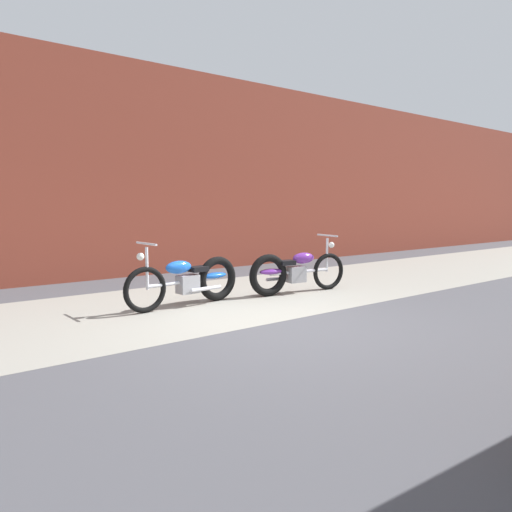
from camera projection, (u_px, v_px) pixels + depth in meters
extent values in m
plane|color=#47474C|center=(276.00, 323.00, 6.08)|extent=(80.00, 80.00, 0.00)
cube|color=gray|center=(209.00, 301.00, 7.48)|extent=(36.00, 3.50, 0.01)
cube|color=brown|center=(127.00, 170.00, 9.98)|extent=(36.00, 0.50, 4.64)
torus|color=black|center=(145.00, 290.00, 6.60)|extent=(0.68, 0.14, 0.68)
torus|color=black|center=(217.00, 279.00, 7.45)|extent=(0.74, 0.19, 0.73)
cylinder|color=silver|center=(183.00, 282.00, 7.02)|extent=(1.24, 0.16, 0.06)
cube|color=#99999E|center=(188.00, 284.00, 7.08)|extent=(0.34, 0.25, 0.28)
ellipsoid|color=blue|center=(179.00, 267.00, 6.94)|extent=(0.45, 0.23, 0.20)
ellipsoid|color=blue|center=(215.00, 275.00, 7.41)|extent=(0.45, 0.22, 0.10)
cube|color=black|center=(198.00, 269.00, 7.19)|extent=(0.30, 0.22, 0.08)
cylinder|color=silver|center=(147.00, 268.00, 6.59)|extent=(0.05, 0.05, 0.62)
cylinder|color=silver|center=(146.00, 244.00, 6.55)|extent=(0.08, 0.58, 0.03)
sphere|color=white|center=(140.00, 257.00, 6.51)|extent=(0.11, 0.11, 0.11)
cylinder|color=silver|center=(206.00, 289.00, 7.13)|extent=(0.55, 0.11, 0.06)
torus|color=black|center=(328.00, 271.00, 8.45)|extent=(0.68, 0.16, 0.68)
torus|color=black|center=(268.00, 275.00, 7.81)|extent=(0.74, 0.22, 0.73)
cylinder|color=silver|center=(300.00, 272.00, 8.13)|extent=(1.23, 0.21, 0.06)
cube|color=#99999E|center=(296.00, 274.00, 8.09)|extent=(0.34, 0.26, 0.28)
ellipsoid|color=#6B2D93|center=(303.00, 258.00, 8.14)|extent=(0.46, 0.24, 0.20)
ellipsoid|color=#6B2D93|center=(271.00, 272.00, 7.83)|extent=(0.46, 0.23, 0.10)
cube|color=black|center=(286.00, 263.00, 7.97)|extent=(0.30, 0.23, 0.08)
cylinder|color=silver|center=(327.00, 255.00, 8.40)|extent=(0.05, 0.05, 0.62)
cylinder|color=silver|center=(327.00, 235.00, 8.36)|extent=(0.10, 0.58, 0.03)
sphere|color=white|center=(331.00, 245.00, 8.42)|extent=(0.11, 0.11, 0.11)
cylinder|color=silver|center=(280.00, 279.00, 8.12)|extent=(0.55, 0.13, 0.06)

